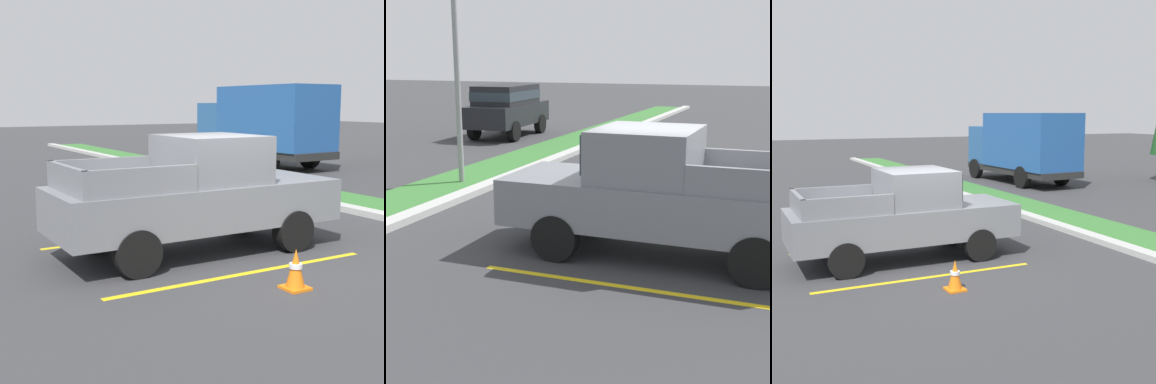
# 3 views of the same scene
# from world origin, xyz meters

# --- Properties ---
(ground_plane) EXTENTS (120.00, 120.00, 0.00)m
(ground_plane) POSITION_xyz_m (0.00, 0.00, 0.00)
(ground_plane) COLOR #38383A
(parking_line_near) EXTENTS (0.12, 4.80, 0.01)m
(parking_line_near) POSITION_xyz_m (-2.26, -0.25, 0.00)
(parking_line_near) COLOR yellow
(parking_line_near) RESTS_ON ground
(parking_line_far) EXTENTS (0.12, 4.80, 0.01)m
(parking_line_far) POSITION_xyz_m (0.84, -0.25, 0.00)
(parking_line_far) COLOR yellow
(parking_line_far) RESTS_ON ground
(curb_strip) EXTENTS (56.00, 0.40, 0.15)m
(curb_strip) POSITION_xyz_m (0.00, 5.00, 0.07)
(curb_strip) COLOR #B2B2AD
(curb_strip) RESTS_ON ground
(grass_median) EXTENTS (56.00, 1.80, 0.06)m
(grass_median) POSITION_xyz_m (0.00, 6.10, 0.03)
(grass_median) COLOR #387533
(grass_median) RESTS_ON ground
(pickup_truck_main) EXTENTS (1.99, 5.23, 2.10)m
(pickup_truck_main) POSITION_xyz_m (-0.71, -0.20, 1.04)
(pickup_truck_main) COLOR black
(pickup_truck_main) RESTS_ON ground
(cargo_truck_distant) EXTENTS (6.89, 2.72, 3.40)m
(cargo_truck_distant) POSITION_xyz_m (-11.49, 9.51, 1.85)
(cargo_truck_distant) COLOR black
(cargo_truck_distant) RESTS_ON ground
(traffic_cone) EXTENTS (0.36, 0.36, 0.60)m
(traffic_cone) POSITION_xyz_m (1.81, -0.06, 0.29)
(traffic_cone) COLOR orange
(traffic_cone) RESTS_ON ground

